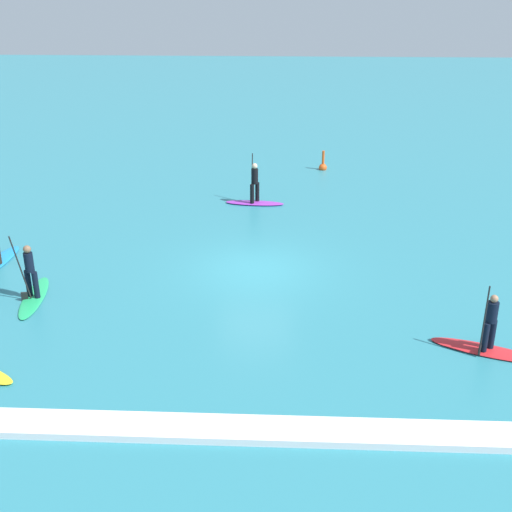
% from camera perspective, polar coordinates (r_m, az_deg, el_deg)
% --- Properties ---
extents(ground_plane, '(120.00, 120.00, 0.00)m').
position_cam_1_polar(ground_plane, '(22.97, 0.00, -1.14)').
color(ground_plane, teal).
rests_on(ground_plane, ground).
extents(surfer_on_red_board, '(3.01, 1.73, 2.02)m').
position_cam_1_polar(surfer_on_red_board, '(19.07, 19.22, -6.66)').
color(surfer_on_red_board, red).
rests_on(surfer_on_red_board, ground_plane).
extents(surfer_on_purple_board, '(2.60, 0.91, 2.16)m').
position_cam_1_polar(surfer_on_purple_board, '(29.25, -0.12, 5.34)').
color(surfer_on_purple_board, purple).
rests_on(surfer_on_purple_board, ground_plane).
extents(surfer_on_green_board, '(0.96, 3.00, 2.20)m').
position_cam_1_polar(surfer_on_green_board, '(21.92, -18.61, -2.40)').
color(surfer_on_green_board, '#23B266').
rests_on(surfer_on_green_board, ground_plane).
extents(marker_buoy, '(0.41, 0.41, 1.09)m').
position_cam_1_polar(marker_buoy, '(34.69, 5.74, 7.65)').
color(marker_buoy, '#E55119').
rests_on(marker_buoy, ground_plane).
extents(wave_crest, '(21.35, 0.90, 0.18)m').
position_cam_1_polar(wave_crest, '(15.36, -1.53, -14.64)').
color(wave_crest, white).
rests_on(wave_crest, ground_plane).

